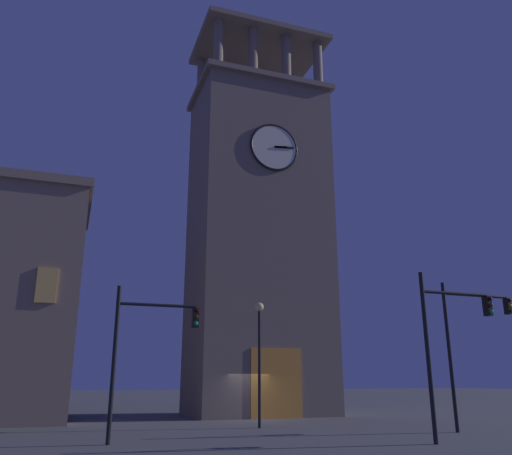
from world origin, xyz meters
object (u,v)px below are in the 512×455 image
object	(u,v)px
traffic_signal_near	(143,340)
traffic_signal_far	(468,332)
street_lamp	(259,340)
traffic_signal_mid	(447,332)
clocktower	(258,235)

from	to	relation	value
traffic_signal_near	traffic_signal_far	bearing A→B (deg)	178.57
street_lamp	traffic_signal_mid	bearing A→B (deg)	119.63
traffic_signal_near	traffic_signal_far	world-z (taller)	traffic_signal_far
clocktower	traffic_signal_mid	world-z (taller)	clocktower
clocktower	traffic_signal_near	xyz separation A→B (m)	(9.22, 13.07, -8.39)
traffic_signal_near	clocktower	bearing A→B (deg)	-125.22
clocktower	traffic_signal_far	bearing A→B (deg)	111.80
traffic_signal_near	traffic_signal_far	xyz separation A→B (m)	(-14.60, 0.36, 0.71)
clocktower	street_lamp	bearing A→B (deg)	70.51
traffic_signal_mid	street_lamp	bearing A→B (deg)	-60.37
clocktower	traffic_signal_far	distance (m)	16.38
traffic_signal_mid	traffic_signal_far	size ratio (longest dim) A/B	0.94
traffic_signal_mid	street_lamp	world-z (taller)	traffic_signal_mid
clocktower	traffic_signal_mid	size ratio (longest dim) A/B	4.89
traffic_signal_near	traffic_signal_mid	distance (m)	11.35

